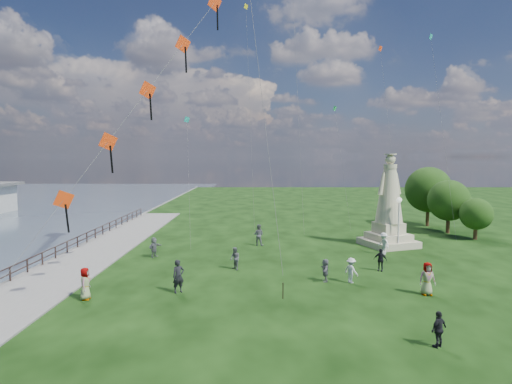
{
  "coord_description": "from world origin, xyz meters",
  "views": [
    {
      "loc": [
        -0.92,
        -20.0,
        7.81
      ],
      "look_at": [
        -1.0,
        8.0,
        5.5
      ],
      "focal_mm": 30.0,
      "sensor_mm": 36.0,
      "label": 1
    }
  ],
  "objects_px": {
    "person_1": "(235,259)",
    "person_8": "(384,244)",
    "person_9": "(380,260)",
    "person_4": "(427,279)",
    "person_3": "(439,329)",
    "person_2": "(351,270)",
    "person_0": "(178,276)",
    "person_5": "(154,247)",
    "person_10": "(85,284)",
    "person_11": "(325,270)",
    "statue": "(389,211)",
    "person_7": "(259,235)",
    "lamppost": "(399,212)"
  },
  "relations": [
    {
      "from": "person_10",
      "to": "person_7",
      "type": "bearing_deg",
      "value": -38.25
    },
    {
      "from": "person_1",
      "to": "person_5",
      "type": "distance_m",
      "value": 7.5
    },
    {
      "from": "person_8",
      "to": "person_9",
      "type": "height_order",
      "value": "person_8"
    },
    {
      "from": "person_1",
      "to": "person_4",
      "type": "relative_size",
      "value": 0.84
    },
    {
      "from": "person_5",
      "to": "person_10",
      "type": "xyz_separation_m",
      "value": [
        -1.37,
        -9.96,
        0.11
      ]
    },
    {
      "from": "person_1",
      "to": "person_11",
      "type": "relative_size",
      "value": 1.09
    },
    {
      "from": "person_3",
      "to": "person_5",
      "type": "xyz_separation_m",
      "value": [
        -15.49,
        15.81,
        0.02
      ]
    },
    {
      "from": "person_2",
      "to": "person_4",
      "type": "relative_size",
      "value": 0.84
    },
    {
      "from": "person_5",
      "to": "person_8",
      "type": "relative_size",
      "value": 0.89
    },
    {
      "from": "person_9",
      "to": "person_10",
      "type": "distance_m",
      "value": 18.82
    },
    {
      "from": "person_5",
      "to": "person_11",
      "type": "bearing_deg",
      "value": -94.09
    },
    {
      "from": "person_0",
      "to": "person_8",
      "type": "xyz_separation_m",
      "value": [
        14.68,
        9.71,
        -0.07
      ]
    },
    {
      "from": "person_4",
      "to": "person_11",
      "type": "bearing_deg",
      "value": 151.85
    },
    {
      "from": "person_8",
      "to": "person_9",
      "type": "xyz_separation_m",
      "value": [
        -1.7,
        -5.0,
        -0.11
      ]
    },
    {
      "from": "lamppost",
      "to": "person_2",
      "type": "bearing_deg",
      "value": -122.47
    },
    {
      "from": "person_4",
      "to": "person_7",
      "type": "bearing_deg",
      "value": 122.94
    },
    {
      "from": "person_2",
      "to": "person_11",
      "type": "height_order",
      "value": "person_2"
    },
    {
      "from": "person_7",
      "to": "person_11",
      "type": "distance_m",
      "value": 11.72
    },
    {
      "from": "person_2",
      "to": "person_8",
      "type": "xyz_separation_m",
      "value": [
        4.3,
        7.75,
        0.1
      ]
    },
    {
      "from": "person_11",
      "to": "person_0",
      "type": "bearing_deg",
      "value": -72.77
    },
    {
      "from": "person_9",
      "to": "person_10",
      "type": "height_order",
      "value": "person_10"
    },
    {
      "from": "person_3",
      "to": "person_8",
      "type": "relative_size",
      "value": 0.87
    },
    {
      "from": "person_3",
      "to": "person_8",
      "type": "distance_m",
      "value": 17.01
    },
    {
      "from": "statue",
      "to": "person_3",
      "type": "height_order",
      "value": "statue"
    },
    {
      "from": "lamppost",
      "to": "person_0",
      "type": "bearing_deg",
      "value": -145.12
    },
    {
      "from": "person_1",
      "to": "person_8",
      "type": "height_order",
      "value": "person_8"
    },
    {
      "from": "person_5",
      "to": "person_7",
      "type": "height_order",
      "value": "person_7"
    },
    {
      "from": "person_5",
      "to": "person_4",
      "type": "bearing_deg",
      "value": -93.59
    },
    {
      "from": "person_7",
      "to": "person_8",
      "type": "xyz_separation_m",
      "value": [
        10.02,
        -3.48,
        -0.06
      ]
    },
    {
      "from": "statue",
      "to": "person_1",
      "type": "relative_size",
      "value": 5.16
    },
    {
      "from": "person_0",
      "to": "person_5",
      "type": "xyz_separation_m",
      "value": [
        -3.51,
        8.73,
        -0.17
      ]
    },
    {
      "from": "person_10",
      "to": "person_11",
      "type": "relative_size",
      "value": 1.23
    },
    {
      "from": "person_2",
      "to": "person_7",
      "type": "height_order",
      "value": "person_7"
    },
    {
      "from": "lamppost",
      "to": "person_11",
      "type": "bearing_deg",
      "value": -129.54
    },
    {
      "from": "person_1",
      "to": "person_8",
      "type": "xyz_separation_m",
      "value": [
        11.68,
        4.71,
        0.1
      ]
    },
    {
      "from": "person_0",
      "to": "person_4",
      "type": "height_order",
      "value": "person_0"
    },
    {
      "from": "person_7",
      "to": "statue",
      "type": "bearing_deg",
      "value": -162.92
    },
    {
      "from": "person_7",
      "to": "person_10",
      "type": "relative_size",
      "value": 1.06
    },
    {
      "from": "statue",
      "to": "person_2",
      "type": "height_order",
      "value": "statue"
    },
    {
      "from": "person_0",
      "to": "person_9",
      "type": "relative_size",
      "value": 1.24
    },
    {
      "from": "lamppost",
      "to": "person_9",
      "type": "height_order",
      "value": "lamppost"
    },
    {
      "from": "person_1",
      "to": "person_11",
      "type": "bearing_deg",
      "value": 31.6
    },
    {
      "from": "lamppost",
      "to": "person_1",
      "type": "distance_m",
      "value": 15.07
    },
    {
      "from": "person_1",
      "to": "person_4",
      "type": "xyz_separation_m",
      "value": [
        11.16,
        -5.39,
        0.15
      ]
    },
    {
      "from": "person_2",
      "to": "person_9",
      "type": "relative_size",
      "value": 1.01
    },
    {
      "from": "statue",
      "to": "person_0",
      "type": "height_order",
      "value": "statue"
    },
    {
      "from": "person_2",
      "to": "person_9",
      "type": "distance_m",
      "value": 3.78
    },
    {
      "from": "person_7",
      "to": "person_1",
      "type": "bearing_deg",
      "value": 96.71
    },
    {
      "from": "person_1",
      "to": "person_0",
      "type": "bearing_deg",
      "value": -63.91
    },
    {
      "from": "person_0",
      "to": "person_8",
      "type": "distance_m",
      "value": 17.6
    }
  ]
}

